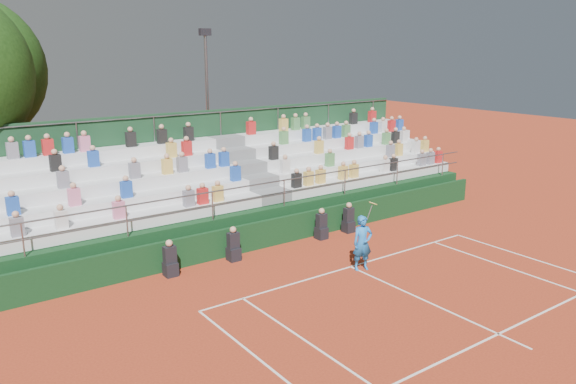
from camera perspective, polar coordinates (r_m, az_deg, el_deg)
ground at (r=18.58m, az=6.38°, el=-7.57°), size 90.00×90.00×0.00m
courtside_wall at (r=20.74m, az=0.49°, el=-3.65°), size 20.00×0.15×1.00m
line_officials at (r=19.78m, az=-1.39°, el=-4.63°), size 7.82×0.40×1.19m
grandstand at (r=23.18m, az=-4.21°, el=-0.26°), size 20.00×5.20×4.40m
tennis_player at (r=18.11m, az=7.58°, el=-5.15°), size 0.91×0.62×2.22m
floodlight_mast at (r=29.71m, az=-8.21°, el=9.79°), size 0.60×0.25×7.90m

